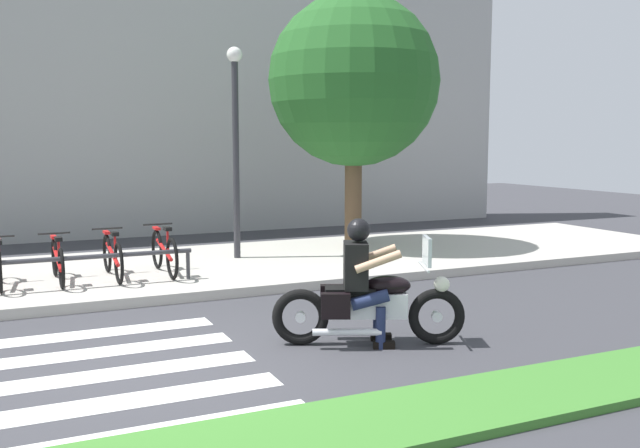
{
  "coord_description": "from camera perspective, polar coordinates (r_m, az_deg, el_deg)",
  "views": [
    {
      "loc": [
        -1.32,
        -6.91,
        2.29
      ],
      "look_at": [
        2.53,
        1.46,
        1.2
      ],
      "focal_mm": 39.11,
      "sensor_mm": 36.0,
      "label": 1
    }
  ],
  "objects": [
    {
      "name": "street_lamp",
      "position": [
        12.84,
        -6.92,
        7.36
      ],
      "size": [
        0.28,
        0.28,
        3.98
      ],
      "color": "#2D2D33",
      "rests_on": "ground"
    },
    {
      "name": "crosswalk_stripe_4",
      "position": [
        8.86,
        -17.92,
        -8.52
      ],
      "size": [
        2.8,
        0.4,
        0.01
      ],
      "primitive_type": "cube",
      "color": "white",
      "rests_on": "ground"
    },
    {
      "name": "crosswalk_stripe_3",
      "position": [
        8.1,
        -17.23,
        -9.94
      ],
      "size": [
        2.8,
        0.4,
        0.01
      ],
      "primitive_type": "cube",
      "color": "white",
      "rests_on": "ground"
    },
    {
      "name": "motorcycle",
      "position": [
        7.92,
        4.08,
        -6.6
      ],
      "size": [
        2.05,
        1.03,
        1.23
      ],
      "color": "black",
      "rests_on": "ground"
    },
    {
      "name": "tree_near_rack",
      "position": [
        14.27,
        2.79,
        11.57
      ],
      "size": [
        3.45,
        3.45,
        5.23
      ],
      "color": "brown",
      "rests_on": "ground"
    },
    {
      "name": "crosswalk_stripe_0",
      "position": [
        5.86,
        -14.01,
        -16.41
      ],
      "size": [
        2.8,
        0.4,
        0.01
      ],
      "primitive_type": "cube",
      "color": "white",
      "rests_on": "ground"
    },
    {
      "name": "crosswalk_stripe_1",
      "position": [
        6.59,
        -15.35,
        -13.77
      ],
      "size": [
        2.8,
        0.4,
        0.01
      ],
      "primitive_type": "cube",
      "color": "white",
      "rests_on": "ground"
    },
    {
      "name": "bicycle_3",
      "position": [
        11.42,
        -16.61,
        -2.54
      ],
      "size": [
        0.48,
        1.73,
        0.76
      ],
      "color": "black",
      "rests_on": "sidewalk"
    },
    {
      "name": "building_backdrop",
      "position": [
        17.68,
        -20.77,
        12.79
      ],
      "size": [
        24.0,
        1.2,
        8.55
      ],
      "primitive_type": "cube",
      "color": "#A0A0A0",
      "rests_on": "ground"
    },
    {
      "name": "bike_rack",
      "position": [
        10.78,
        -20.47,
        -2.87
      ],
      "size": [
        3.84,
        0.07,
        0.49
      ],
      "color": "#333338",
      "rests_on": "sidewalk"
    },
    {
      "name": "crosswalk_stripe_2",
      "position": [
        7.34,
        -16.39,
        -11.66
      ],
      "size": [
        2.8,
        0.4,
        0.01
      ],
      "primitive_type": "cube",
      "color": "white",
      "rests_on": "ground"
    },
    {
      "name": "bicycle_4",
      "position": [
        11.55,
        -12.63,
        -2.25
      ],
      "size": [
        0.48,
        1.7,
        0.8
      ],
      "color": "black",
      "rests_on": "sidewalk"
    },
    {
      "name": "ground_plane",
      "position": [
        7.4,
        -13.43,
        -11.45
      ],
      "size": [
        48.0,
        48.0,
        0.0
      ],
      "primitive_type": "plane",
      "color": "#38383D"
    },
    {
      "name": "bicycle_2",
      "position": [
        11.34,
        -20.67,
        -2.82
      ],
      "size": [
        0.48,
        1.69,
        0.73
      ],
      "color": "black",
      "rests_on": "sidewalk"
    },
    {
      "name": "rider",
      "position": [
        7.84,
        3.54,
        -3.99
      ],
      "size": [
        0.75,
        0.69,
        1.44
      ],
      "color": "black",
      "rests_on": "ground"
    },
    {
      "name": "sidewalk",
      "position": [
        12.1,
        -18.03,
        -4.12
      ],
      "size": [
        24.0,
        4.4,
        0.15
      ],
      "primitive_type": "cube",
      "color": "#B7B2A8",
      "rests_on": "ground"
    }
  ]
}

